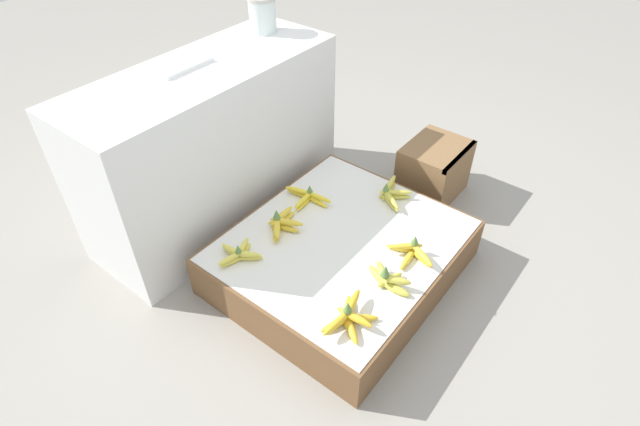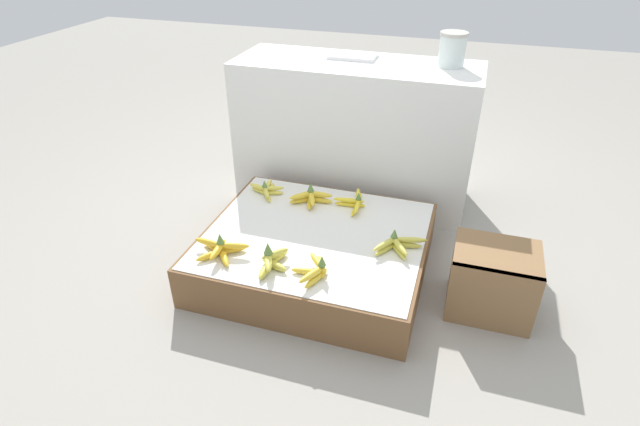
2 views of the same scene
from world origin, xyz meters
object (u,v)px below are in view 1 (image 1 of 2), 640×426
object	(u,v)px
banana_bunch_front_midleft	(388,278)
glass_jar	(263,14)
banana_bunch_middle_right	(391,193)
banana_bunch_front_midright	(412,252)
banana_bunch_back_midleft	(281,223)
banana_bunch_back_left	(239,254)
banana_bunch_front_left	(348,317)
foam_tray_white	(179,64)
wooden_crate	(433,170)
banana_bunch_back_midright	(307,197)

from	to	relation	value
banana_bunch_front_midleft	glass_jar	distance (m)	1.39
banana_bunch_middle_right	glass_jar	bearing A→B (deg)	84.76
banana_bunch_front_midright	banana_bunch_back_midleft	world-z (taller)	banana_bunch_back_midleft
banana_bunch_middle_right	banana_bunch_back_left	world-z (taller)	banana_bunch_middle_right
banana_bunch_front_midright	banana_bunch_back_left	xyz separation A→B (m)	(-0.45, 0.56, -0.00)
banana_bunch_front_left	banana_bunch_front_midleft	distance (m)	0.24
banana_bunch_back_left	foam_tray_white	xyz separation A→B (m)	(0.29, 0.57, 0.56)
wooden_crate	banana_bunch_back_left	bearing A→B (deg)	165.14
banana_bunch_front_left	banana_bunch_middle_right	xyz separation A→B (m)	(0.71, 0.26, -0.00)
banana_bunch_back_midleft	banana_bunch_back_midright	xyz separation A→B (m)	(0.22, 0.03, -0.01)
banana_bunch_front_left	banana_bunch_front_midleft	world-z (taller)	banana_bunch_front_midleft
wooden_crate	foam_tray_white	size ratio (longest dim) A/B	1.37
wooden_crate	banana_bunch_middle_right	size ratio (longest dim) A/B	1.54
banana_bunch_front_midright	foam_tray_white	size ratio (longest dim) A/B	0.93
banana_bunch_front_midright	banana_bunch_middle_right	distance (m)	0.39
banana_bunch_front_midright	glass_jar	world-z (taller)	glass_jar
foam_tray_white	banana_bunch_front_midright	bearing A→B (deg)	-82.18
banana_bunch_front_midleft	banana_bunch_back_left	bearing A→B (deg)	114.64
banana_bunch_front_midleft	banana_bunch_back_midright	xyz separation A→B (m)	(0.21, 0.57, -0.01)
banana_bunch_front_left	glass_jar	size ratio (longest dim) A/B	1.51
banana_bunch_front_left	banana_bunch_back_midright	size ratio (longest dim) A/B	1.01
glass_jar	banana_bunch_front_midright	bearing A→B (deg)	-107.81
banana_bunch_front_midright	banana_bunch_front_midleft	bearing A→B (deg)	-179.36
banana_bunch_front_left	banana_bunch_back_midleft	world-z (taller)	same
banana_bunch_front_left	banana_bunch_back_left	xyz separation A→B (m)	(-0.01, 0.54, -0.00)
banana_bunch_front_midright	foam_tray_white	xyz separation A→B (m)	(-0.15, 1.12, 0.56)
glass_jar	banana_bunch_back_left	bearing A→B (deg)	-145.52
banana_bunch_back_midright	foam_tray_white	distance (m)	0.81
banana_bunch_front_midleft	banana_bunch_back_left	distance (m)	0.62
banana_bunch_front_midleft	banana_bunch_back_midleft	xyz separation A→B (m)	(-0.01, 0.54, -0.00)
banana_bunch_front_left	banana_bunch_front_midright	size ratio (longest dim) A/B	1.08
banana_bunch_front_midright	foam_tray_white	distance (m)	1.26
wooden_crate	banana_bunch_back_left	xyz separation A→B (m)	(-1.14, 0.30, 0.08)
banana_bunch_middle_right	banana_bunch_back_left	bearing A→B (deg)	158.62
wooden_crate	banana_bunch_back_midleft	distance (m)	0.94
banana_bunch_front_left	foam_tray_white	bearing A→B (deg)	75.93
banana_bunch_back_midright	glass_jar	size ratio (longest dim) A/B	1.49
banana_bunch_front_midleft	banana_bunch_middle_right	bearing A→B (deg)	30.35
banana_bunch_front_left	foam_tray_white	world-z (taller)	foam_tray_white
banana_bunch_back_midleft	banana_bunch_back_midright	world-z (taller)	banana_bunch_back_midleft
banana_bunch_front_midright	banana_bunch_middle_right	world-z (taller)	banana_bunch_front_midright
banana_bunch_front_midright	banana_bunch_middle_right	bearing A→B (deg)	44.32
banana_bunch_front_left	banana_bunch_middle_right	bearing A→B (deg)	20.11
banana_bunch_front_left	banana_bunch_back_midleft	xyz separation A→B (m)	(0.23, 0.53, 0.00)
banana_bunch_back_midleft	foam_tray_white	distance (m)	0.81
foam_tray_white	banana_bunch_middle_right	bearing A→B (deg)	-62.96
banana_bunch_front_left	glass_jar	bearing A→B (deg)	54.28
banana_bunch_front_left	banana_bunch_middle_right	distance (m)	0.76
banana_bunch_front_left	glass_jar	xyz separation A→B (m)	(0.79, 1.10, 0.63)
banana_bunch_front_midleft	banana_bunch_back_midleft	size ratio (longest dim) A/B	1.02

